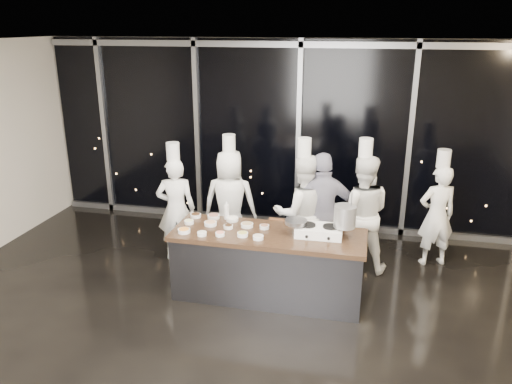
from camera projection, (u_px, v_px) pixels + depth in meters
ground at (252, 334)px, 5.78m from camera, size 9.00×9.00×0.00m
room_shell at (269, 146)px, 5.02m from camera, size 9.02×7.02×3.21m
window_wall at (299, 137)px, 8.43m from camera, size 8.90×0.11×3.20m
demo_counter at (268, 264)px, 6.47m from camera, size 2.46×0.86×0.90m
stove at (319, 231)px, 6.23m from camera, size 0.59×0.38×0.14m
frying_pan at (295, 222)px, 6.25m from camera, size 0.49×0.29×0.05m
stock_pot at (345, 216)px, 6.11m from camera, size 0.28×0.28×0.27m
prep_bowls at (221, 225)px, 6.49m from camera, size 1.14×0.73×0.05m
squeeze_bottle at (227, 210)px, 6.73m from camera, size 0.07×0.07×0.26m
chef_far_left at (176, 208)px, 7.43m from camera, size 0.66×0.53×1.80m
chef_left at (230, 202)px, 7.58m from camera, size 0.87×0.62×1.89m
chef_center at (302, 212)px, 7.09m from camera, size 1.01×0.90×1.95m
guest at (323, 213)px, 7.03m from camera, size 1.11×0.74×1.76m
chef_right at (361, 213)px, 7.08m from camera, size 0.87×0.70×1.95m
chef_side at (437, 214)px, 7.25m from camera, size 0.65×0.53×1.75m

